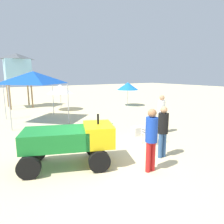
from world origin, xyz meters
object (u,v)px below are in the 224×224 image
(beach_umbrella_mid, at_px, (60,89))
(lifeguard_near_right, at_px, (151,136))
(stacked_plastic_chairs, at_px, (152,129))
(lifeguard_near_center, at_px, (161,112))
(lifeguard_near_left, at_px, (163,128))
(lifeguard_tower, at_px, (17,68))
(cooler_box, at_px, (138,131))
(traffic_cone_near, at_px, (150,120))
(popup_canopy, at_px, (33,78))
(utility_cart, at_px, (70,140))
(beach_umbrella_left, at_px, (128,86))
(surfboard_pile, at_px, (96,129))

(beach_umbrella_mid, bearing_deg, lifeguard_near_right, -95.38)
(stacked_plastic_chairs, height_order, lifeguard_near_center, lifeguard_near_center)
(lifeguard_near_left, bearing_deg, lifeguard_tower, 100.08)
(stacked_plastic_chairs, xyz_separation_m, cooler_box, (0.38, 1.24, -0.42))
(lifeguard_tower, relative_size, traffic_cone_near, 7.02)
(stacked_plastic_chairs, relative_size, popup_canopy, 0.36)
(stacked_plastic_chairs, bearing_deg, lifeguard_near_left, -116.26)
(beach_umbrella_mid, bearing_deg, utility_cart, -106.63)
(utility_cart, xyz_separation_m, lifeguard_tower, (0.36, 12.04, 2.29))
(lifeguard_near_center, xyz_separation_m, cooler_box, (-1.02, 0.37, -0.81))
(beach_umbrella_left, bearing_deg, popup_canopy, -167.68)
(popup_canopy, xyz_separation_m, beach_umbrella_left, (7.70, 1.68, -0.79))
(stacked_plastic_chairs, xyz_separation_m, beach_umbrella_left, (4.91, 8.03, 1.04))
(surfboard_pile, xyz_separation_m, beach_umbrella_mid, (0.45, 6.31, 1.44))
(beach_umbrella_left, bearing_deg, surfboard_pile, -137.61)
(surfboard_pile, relative_size, cooler_box, 4.55)
(stacked_plastic_chairs, distance_m, beach_umbrella_mid, 9.07)
(stacked_plastic_chairs, bearing_deg, cooler_box, 73.05)
(utility_cart, distance_m, lifeguard_near_left, 2.86)
(stacked_plastic_chairs, relative_size, lifeguard_near_right, 0.59)
(lifeguard_near_center, relative_size, lifeguard_tower, 0.41)
(lifeguard_tower, xyz_separation_m, beach_umbrella_left, (7.73, -3.99, -1.43))
(utility_cart, distance_m, cooler_box, 3.82)
(surfboard_pile, height_order, lifeguard_near_right, lifeguard_near_right)
(utility_cart, relative_size, lifeguard_near_center, 1.63)
(stacked_plastic_chairs, xyz_separation_m, traffic_cone_near, (1.99, 2.17, -0.31))
(stacked_plastic_chairs, height_order, surfboard_pile, stacked_plastic_chairs)
(stacked_plastic_chairs, height_order, lifeguard_tower, lifeguard_tower)
(surfboard_pile, xyz_separation_m, popup_canopy, (-1.87, 3.65, 2.32))
(traffic_cone_near, bearing_deg, cooler_box, -150.12)
(utility_cart, height_order, cooler_box, utility_cart)
(lifeguard_near_left, xyz_separation_m, lifeguard_near_right, (-0.96, -0.49, 0.05))
(stacked_plastic_chairs, xyz_separation_m, popup_canopy, (-2.80, 6.35, 1.83))
(traffic_cone_near, bearing_deg, lifeguard_tower, 116.04)
(stacked_plastic_chairs, height_order, lifeguard_near_right, lifeguard_near_right)
(traffic_cone_near, bearing_deg, utility_cart, -156.97)
(lifeguard_near_left, bearing_deg, beach_umbrella_mid, 89.85)
(lifeguard_near_right, distance_m, beach_umbrella_left, 11.50)
(lifeguard_near_center, xyz_separation_m, lifeguard_near_right, (-2.86, -2.39, 0.01))
(surfboard_pile, height_order, beach_umbrella_left, beach_umbrella_left)
(lifeguard_near_left, height_order, popup_canopy, popup_canopy)
(surfboard_pile, height_order, beach_umbrella_mid, beach_umbrella_mid)
(lifeguard_near_center, distance_m, popup_canopy, 7.04)
(utility_cart, distance_m, lifeguard_near_center, 4.66)
(lifeguard_near_right, bearing_deg, lifeguard_near_center, 39.82)
(surfboard_pile, relative_size, beach_umbrella_mid, 1.33)
(lifeguard_tower, relative_size, beach_umbrella_left, 2.14)
(lifeguard_tower, height_order, beach_umbrella_mid, lifeguard_tower)
(beach_umbrella_left, bearing_deg, lifeguard_near_right, -123.74)
(lifeguard_tower, bearing_deg, beach_umbrella_mid, -52.06)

